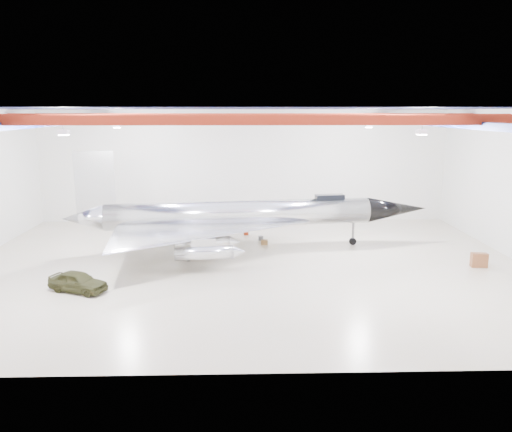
{
  "coord_description": "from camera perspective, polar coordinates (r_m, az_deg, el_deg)",
  "views": [
    {
      "loc": [
        -0.12,
        -34.18,
        10.87
      ],
      "look_at": [
        0.87,
        2.0,
        3.21
      ],
      "focal_mm": 35.0,
      "sensor_mm": 36.0,
      "label": 1
    }
  ],
  "objects": [
    {
      "name": "jet_aircraft",
      "position": [
        39.37,
        -1.91,
        -0.16
      ],
      "size": [
        29.13,
        18.45,
        7.95
      ],
      "rotation": [
        0.0,
        0.0,
        0.12
      ],
      "color": "silver",
      "rests_on": "floor"
    },
    {
      "name": "floor",
      "position": [
        35.86,
        -1.31,
        -5.69
      ],
      "size": [
        40.0,
        40.0,
        0.0
      ],
      "primitive_type": "plane",
      "color": "beige",
      "rests_on": "ground"
    },
    {
      "name": "jeep",
      "position": [
        32.6,
        -19.69,
        -7.07
      ],
      "size": [
        4.02,
        2.81,
        1.27
      ],
      "primitive_type": "imported",
      "rotation": [
        0.0,
        0.0,
        1.18
      ],
      "color": "#303118",
      "rests_on": "floor"
    },
    {
      "name": "crate_small",
      "position": [
        42.86,
        -9.16,
        -2.71
      ],
      "size": [
        0.44,
        0.4,
        0.25
      ],
      "primitive_type": "cube",
      "rotation": [
        0.0,
        0.0,
        0.37
      ],
      "color": "#59595B",
      "rests_on": "floor"
    },
    {
      "name": "ceiling_structure",
      "position": [
        34.18,
        -1.39,
        11.04
      ],
      "size": [
        39.5,
        29.5,
        1.08
      ],
      "color": "maroon",
      "rests_on": "ceiling"
    },
    {
      "name": "ceiling",
      "position": [
        34.18,
        -1.4,
        12.17
      ],
      "size": [
        40.0,
        40.0,
        0.0
      ],
      "primitive_type": "plane",
      "rotation": [
        3.14,
        0.0,
        0.0
      ],
      "color": "#0A0F38",
      "rests_on": "wall_back"
    },
    {
      "name": "oil_barrel",
      "position": [
        40.52,
        -6.27,
        -3.42
      ],
      "size": [
        0.56,
        0.47,
        0.35
      ],
      "primitive_type": "cube",
      "rotation": [
        0.0,
        0.0,
        0.14
      ],
      "color": "olive",
      "rests_on": "floor"
    },
    {
      "name": "parts_bin",
      "position": [
        41.33,
        0.97,
        -3.02
      ],
      "size": [
        0.57,
        0.46,
        0.38
      ],
      "primitive_type": "cube",
      "rotation": [
        0.0,
        0.0,
        -0.04
      ],
      "color": "olive",
      "rests_on": "floor"
    },
    {
      "name": "wall_back",
      "position": [
        49.47,
        -1.43,
        5.72
      ],
      "size": [
        40.0,
        0.0,
        40.0
      ],
      "primitive_type": "plane",
      "rotation": [
        1.57,
        0.0,
        0.0
      ],
      "color": "silver",
      "rests_on": "floor"
    },
    {
      "name": "spares_box",
      "position": [
        42.63,
        0.56,
        -2.55
      ],
      "size": [
        0.52,
        0.52,
        0.38
      ],
      "primitive_type": "cylinder",
      "rotation": [
        0.0,
        0.0,
        -0.28
      ],
      "color": "#59595B",
      "rests_on": "floor"
    },
    {
      "name": "toolbox_red",
      "position": [
        44.47,
        -1.15,
        -2.01
      ],
      "size": [
        0.45,
        0.38,
        0.28
      ],
      "primitive_type": "cube",
      "rotation": [
        0.0,
        0.0,
        0.17
      ],
      "color": "maroon",
      "rests_on": "floor"
    },
    {
      "name": "crate_ply",
      "position": [
        38.27,
        -7.18,
        -4.33
      ],
      "size": [
        0.69,
        0.63,
        0.4
      ],
      "primitive_type": "cube",
      "rotation": [
        0.0,
        0.0,
        0.36
      ],
      "color": "olive",
      "rests_on": "floor"
    },
    {
      "name": "desk",
      "position": [
        38.78,
        24.14,
        -4.62
      ],
      "size": [
        1.16,
        0.67,
        1.01
      ],
      "primitive_type": "cube",
      "rotation": [
        0.0,
        0.0,
        -0.11
      ],
      "color": "brown",
      "rests_on": "floor"
    }
  ]
}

